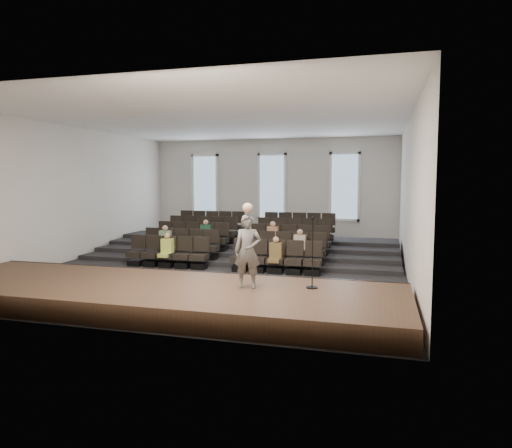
{
  "coord_description": "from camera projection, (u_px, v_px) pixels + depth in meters",
  "views": [
    {
      "loc": [
        5.16,
        -14.79,
        2.99
      ],
      "look_at": [
        0.96,
        0.5,
        1.47
      ],
      "focal_mm": 32.0,
      "sensor_mm": 36.0,
      "label": 1
    }
  ],
  "objects": [
    {
      "name": "mic_stand",
      "position": [
        312.0,
        267.0,
        10.54
      ],
      "size": [
        0.28,
        0.28,
        1.67
      ],
      "color": "black",
      "rests_on": "stage"
    },
    {
      "name": "speaker",
      "position": [
        248.0,
        251.0,
        10.58
      ],
      "size": [
        0.69,
        0.52,
        1.71
      ],
      "primitive_type": "imported",
      "rotation": [
        0.0,
        0.0,
        0.18
      ],
      "color": "#5B5856",
      "rests_on": "stage"
    },
    {
      "name": "wall_left",
      "position": [
        74.0,
        194.0,
        17.19
      ],
      "size": [
        0.04,
        14.0,
        5.0
      ],
      "primitive_type": "cube",
      "color": "silver",
      "rests_on": "ground"
    },
    {
      "name": "risers",
      "position": [
        251.0,
        248.0,
        18.86
      ],
      "size": [
        11.8,
        4.8,
        0.6
      ],
      "color": "black",
      "rests_on": "ground"
    },
    {
      "name": "stage_lip",
      "position": [
        186.0,
        280.0,
        12.62
      ],
      "size": [
        11.8,
        0.06,
        0.52
      ],
      "primitive_type": "cube",
      "color": "black",
      "rests_on": "ground"
    },
    {
      "name": "stage",
      "position": [
        155.0,
        295.0,
        10.92
      ],
      "size": [
        11.8,
        3.6,
        0.5
      ],
      "primitive_type": "cube",
      "color": "#43281C",
      "rests_on": "ground"
    },
    {
      "name": "audience",
      "position": [
        232.0,
        242.0,
        16.17
      ],
      "size": [
        5.45,
        2.64,
        1.1
      ],
      "color": "#C1D354",
      "rests_on": "seating_rows"
    },
    {
      "name": "wall_right",
      "position": [
        410.0,
        196.0,
        14.02
      ],
      "size": [
        0.04,
        14.0,
        5.0
      ],
      "primitive_type": "cube",
      "color": "silver",
      "rests_on": "ground"
    },
    {
      "name": "ground",
      "position": [
        225.0,
        267.0,
        15.84
      ],
      "size": [
        14.0,
        14.0,
        0.0
      ],
      "primitive_type": "plane",
      "color": "black",
      "rests_on": "ground"
    },
    {
      "name": "wall_back",
      "position": [
        272.0,
        191.0,
        22.34
      ],
      "size": [
        12.0,
        0.04,
        5.0
      ],
      "primitive_type": "cube",
      "color": "silver",
      "rests_on": "ground"
    },
    {
      "name": "wall_front",
      "position": [
        106.0,
        206.0,
        8.86
      ],
      "size": [
        12.0,
        0.04,
        5.0
      ],
      "primitive_type": "cube",
      "color": "silver",
      "rests_on": "ground"
    },
    {
      "name": "seating_rows",
      "position": [
        239.0,
        242.0,
        17.25
      ],
      "size": [
        6.8,
        4.7,
        1.67
      ],
      "color": "black",
      "rests_on": "ground"
    },
    {
      "name": "windows",
      "position": [
        272.0,
        186.0,
        22.26
      ],
      "size": [
        8.44,
        0.1,
        3.24
      ],
      "color": "white",
      "rests_on": "wall_back"
    },
    {
      "name": "ceiling",
      "position": [
        225.0,
        120.0,
        15.36
      ],
      "size": [
        12.0,
        14.0,
        0.02
      ],
      "primitive_type": "cube",
      "color": "white",
      "rests_on": "ground"
    }
  ]
}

